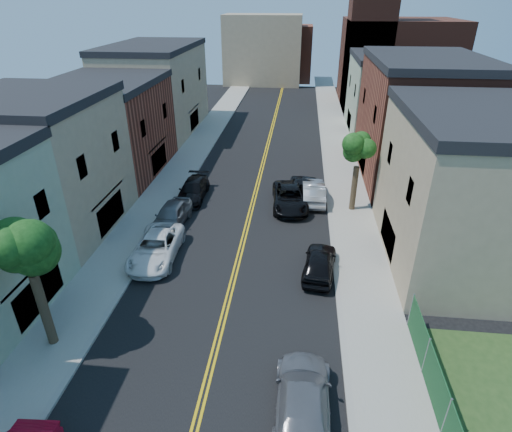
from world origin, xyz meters
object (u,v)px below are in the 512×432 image
(grey_car_left, at_px, (171,215))
(dark_car_right_far, at_px, (302,186))
(silver_car_right, at_px, (313,191))
(black_suv_lane, at_px, (290,197))
(white_pickup, at_px, (156,247))
(black_car_right, at_px, (320,263))
(black_car_left, at_px, (193,190))
(grey_car_right, at_px, (303,400))

(grey_car_left, relative_size, dark_car_right_far, 0.99)
(silver_car_right, relative_size, black_suv_lane, 0.87)
(white_pickup, relative_size, dark_car_right_far, 1.15)
(black_suv_lane, bearing_deg, black_car_right, -81.43)
(white_pickup, height_order, black_car_right, white_pickup)
(black_car_left, bearing_deg, grey_car_right, -65.22)
(grey_car_left, xyz_separation_m, grey_car_right, (9.68, -14.70, -0.03))
(grey_car_left, height_order, grey_car_right, grey_car_left)
(grey_car_right, bearing_deg, grey_car_left, -56.37)
(dark_car_right_far, bearing_deg, grey_car_right, 96.84)
(dark_car_right_far, bearing_deg, black_car_left, 17.58)
(white_pickup, relative_size, black_car_left, 1.12)
(black_car_left, distance_m, dark_car_right_far, 9.18)
(black_car_left, xyz_separation_m, silver_car_right, (9.92, 0.59, 0.09))
(grey_car_left, relative_size, black_car_right, 1.08)
(grey_car_left, bearing_deg, dark_car_right_far, 39.37)
(grey_car_right, height_order, black_car_right, grey_car_right)
(black_car_left, bearing_deg, black_suv_lane, -5.81)
(grey_car_left, bearing_deg, grey_car_right, -52.09)
(silver_car_right, bearing_deg, black_car_right, 89.41)
(white_pickup, distance_m, black_suv_lane, 11.72)
(white_pickup, distance_m, silver_car_right, 13.97)
(black_car_left, relative_size, black_suv_lane, 0.89)
(white_pickup, bearing_deg, grey_car_left, 91.54)
(white_pickup, xyz_separation_m, black_car_left, (0.18, 9.06, -0.05))
(grey_car_right, relative_size, black_car_right, 1.22)
(grey_car_left, bearing_deg, white_pickup, -81.97)
(grey_car_left, relative_size, black_suv_lane, 0.85)
(grey_car_right, height_order, dark_car_right_far, grey_car_right)
(black_car_left, distance_m, grey_car_right, 21.54)
(black_car_left, xyz_separation_m, black_suv_lane, (8.05, -0.73, 0.06))
(silver_car_right, bearing_deg, black_car_left, 1.43)
(grey_car_left, xyz_separation_m, dark_car_right_far, (9.44, 6.57, -0.15))
(white_pickup, bearing_deg, grey_car_right, -49.76)
(white_pickup, bearing_deg, black_car_right, -5.06)
(grey_car_left, height_order, dark_car_right_far, grey_car_left)
(black_car_left, distance_m, black_car_right, 14.00)
(grey_car_right, relative_size, silver_car_right, 1.10)
(black_car_left, bearing_deg, grey_car_left, -95.98)
(black_suv_lane, bearing_deg, white_pickup, -139.47)
(white_pickup, bearing_deg, silver_car_right, 41.74)
(white_pickup, height_order, grey_car_right, grey_car_right)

